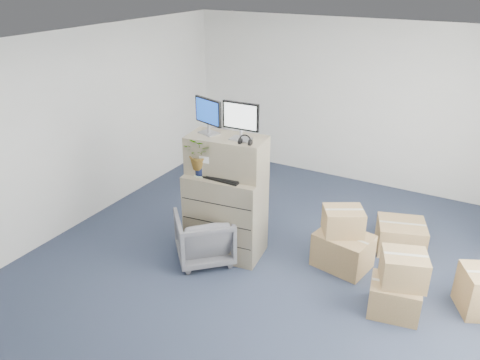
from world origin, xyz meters
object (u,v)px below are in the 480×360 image
Objects in this scene: monitor_left at (208,114)px; office_chair at (204,235)px; potted_plant at (201,158)px; monitor_right at (241,119)px; filing_cabinet_lower at (226,214)px; water_bottle at (231,164)px; keyboard at (223,178)px.

office_chair is (0.10, -0.33, -1.53)m from monitor_left.
monitor_left is 0.93× the size of potted_plant.
office_chair is (-0.36, -0.33, -1.53)m from monitor_right.
potted_plant is at bearing -156.47° from filing_cabinet_lower.
water_bottle is (-0.17, 0.04, -0.63)m from monitor_right.
office_chair is (-0.21, -0.16, -0.80)m from keyboard.
office_chair is at bearing -55.32° from monitor_left.
potted_plant is (-0.46, -0.20, -0.52)m from monitor_right.
filing_cabinet_lower is at bearing 111.82° from keyboard.
keyboard is at bearing -76.61° from filing_cabinet_lower.
monitor_left reaches higher than keyboard.
filing_cabinet_lower is at bearing -161.79° from office_chair.
monitor_right is 0.65m from water_bottle.
keyboard is 1.01× the size of potted_plant.
monitor_right is at bearing 23.26° from potted_plant.
filing_cabinet_lower is 2.54× the size of monitor_left.
keyboard is (0.05, -0.13, 0.59)m from filing_cabinet_lower.
potted_plant is at bearing -174.41° from keyboard.
water_bottle reaches higher than filing_cabinet_lower.
monitor_right reaches higher than keyboard.
water_bottle is (0.03, 0.08, 0.70)m from filing_cabinet_lower.
office_chair is at bearing -125.67° from filing_cabinet_lower.
filing_cabinet_lower is 0.60m from keyboard.
monitor_left reaches higher than office_chair.
filing_cabinet_lower is at bearing -169.11° from monitor_right.
potted_plant is (0.00, -0.20, -0.51)m from monitor_left.
monitor_left is 0.92× the size of keyboard.
monitor_right is 0.77m from keyboard.
keyboard is at bearing -12.08° from monitor_left.
monitor_left is 0.81m from keyboard.
potted_plant reaches higher than keyboard.
monitor_right is 1.61m from office_chair.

